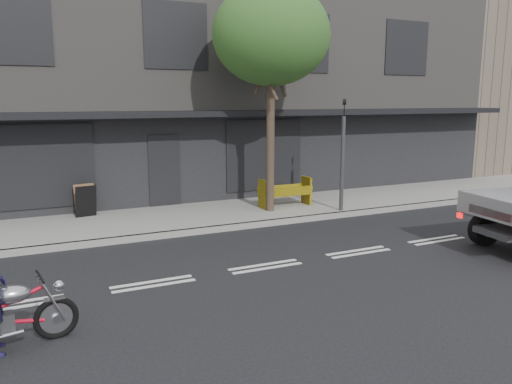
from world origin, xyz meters
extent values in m
plane|color=black|center=(0.00, 0.00, 0.00)|extent=(80.00, 80.00, 0.00)
cube|color=gray|center=(0.00, 4.70, 0.07)|extent=(32.00, 3.20, 0.15)
cube|color=gray|center=(0.00, 3.10, 0.07)|extent=(32.00, 0.20, 0.15)
cube|color=slate|center=(0.00, 11.30, 4.00)|extent=(26.00, 10.00, 8.00)
cube|color=brown|center=(20.00, 11.30, 5.00)|extent=(14.00, 10.00, 10.00)
cylinder|color=#382B21|center=(2.20, 4.20, 2.00)|extent=(0.24, 0.24, 4.00)
ellipsoid|color=#295C22|center=(2.20, 4.20, 5.30)|extent=(3.40, 3.40, 2.89)
cylinder|color=#2D2D30|center=(4.20, 3.35, 1.50)|extent=(0.12, 0.12, 3.00)
imported|color=black|center=(4.20, 3.35, 3.25)|extent=(0.08, 0.10, 0.50)
torus|color=black|center=(-4.21, -1.57, 0.31)|extent=(0.66, 0.18, 0.65)
cube|color=#2D2D30|center=(-4.92, -1.67, 0.41)|extent=(0.36, 0.27, 0.27)
ellipsoid|color=#B2B2B7|center=(-4.77, -1.65, 0.80)|extent=(0.56, 0.37, 0.26)
cylinder|color=black|center=(-4.38, -1.60, 0.99)|extent=(0.11, 0.58, 0.04)
cylinder|color=black|center=(5.54, -0.77, 0.39)|extent=(0.80, 0.36, 0.77)
camera|label=1|loc=(-4.42, -9.08, 3.50)|focal=35.00mm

